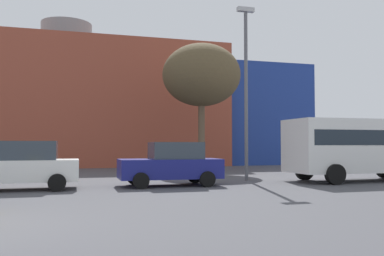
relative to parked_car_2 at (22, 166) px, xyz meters
name	(u,v)px	position (x,y,z in m)	size (l,w,h in m)	color
building_backdrop	(66,108)	(1.11, 18.78, 3.70)	(39.46, 10.80, 11.42)	#9E4733
parked_car_2	(22,166)	(0.00, 0.00, 0.00)	(4.05, 1.99, 1.75)	white
parked_car_3	(171,164)	(5.50, 0.00, -0.02)	(3.97, 1.95, 1.72)	navy
white_bus	(362,145)	(14.18, -0.25, 0.75)	(6.80, 2.62, 2.72)	white
bare_tree_0	(201,76)	(9.15, 7.78, 4.93)	(4.73, 4.73, 7.73)	brown
street_lamp	(246,82)	(9.28, 1.35, 3.61)	(0.80, 0.24, 7.91)	#59595E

